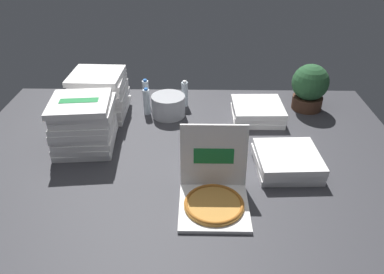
{
  "coord_description": "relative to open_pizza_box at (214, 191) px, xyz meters",
  "views": [
    {
      "loc": [
        0.1,
        -2.13,
        1.51
      ],
      "look_at": [
        0.06,
        0.1,
        0.14
      ],
      "focal_mm": 35.33,
      "sensor_mm": 36.0,
      "label": 1
    }
  ],
  "objects": [
    {
      "name": "pizza_stack_left_mid",
      "position": [
        0.5,
        0.34,
        -0.02
      ],
      "size": [
        0.43,
        0.43,
        0.12
      ],
      "color": "white",
      "rests_on": "ground_plane"
    },
    {
      "name": "water_bottle_0",
      "position": [
        -0.56,
        1.3,
        0.03
      ],
      "size": [
        0.06,
        0.06,
        0.24
      ],
      "color": "white",
      "rests_on": "ground_plane"
    },
    {
      "name": "open_pizza_box",
      "position": [
        0.0,
        0.0,
        0.0
      ],
      "size": [
        0.4,
        0.46,
        0.43
      ],
      "color": "white",
      "rests_on": "ground_plane"
    },
    {
      "name": "pizza_stack_right_near",
      "position": [
        0.4,
        1.06,
        -0.02
      ],
      "size": [
        0.43,
        0.43,
        0.12
      ],
      "color": "white",
      "rests_on": "ground_plane"
    },
    {
      "name": "ice_bucket",
      "position": [
        -0.34,
        1.09,
        0.01
      ],
      "size": [
        0.28,
        0.28,
        0.18
      ],
      "primitive_type": "cylinder",
      "color": "#B7BABF",
      "rests_on": "ground_plane"
    },
    {
      "name": "pizza_stack_left_near",
      "position": [
        -0.91,
        0.6,
        0.11
      ],
      "size": [
        0.46,
        0.46,
        0.37
      ],
      "color": "white",
      "rests_on": "ground_plane"
    },
    {
      "name": "water_bottle_1",
      "position": [
        -0.53,
        1.11,
        0.03
      ],
      "size": [
        0.06,
        0.06,
        0.24
      ],
      "color": "white",
      "rests_on": "ground_plane"
    },
    {
      "name": "pizza_stack_left_far",
      "position": [
        -0.9,
        1.1,
        0.11
      ],
      "size": [
        0.44,
        0.44,
        0.37
      ],
      "color": "white",
      "rests_on": "ground_plane"
    },
    {
      "name": "ground_plane",
      "position": [
        -0.2,
        0.41,
        -0.09
      ],
      "size": [
        3.2,
        2.4,
        0.02
      ],
      "primitive_type": "cube",
      "color": "#38383D"
    },
    {
      "name": "water_bottle_2",
      "position": [
        -0.21,
        1.27,
        0.03
      ],
      "size": [
        0.06,
        0.06,
        0.24
      ],
      "color": "white",
      "rests_on": "ground_plane"
    },
    {
      "name": "potted_plant",
      "position": [
        0.85,
        1.24,
        0.13
      ],
      "size": [
        0.31,
        0.31,
        0.4
      ],
      "color": "#513323",
      "rests_on": "ground_plane"
    }
  ]
}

